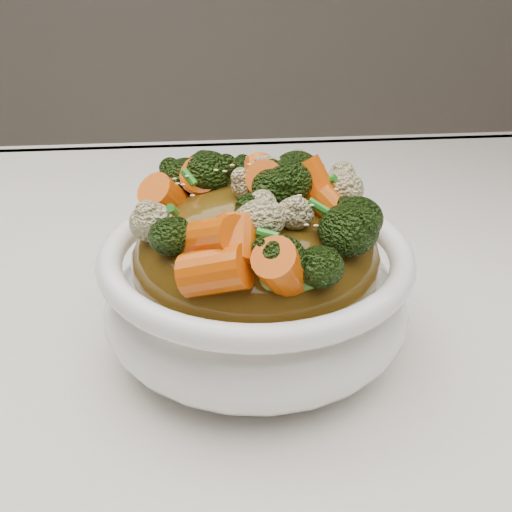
{
  "coord_description": "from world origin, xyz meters",
  "views": [
    {
      "loc": [
        0.02,
        -0.39,
        1.03
      ],
      "look_at": [
        0.05,
        -0.0,
        0.82
      ],
      "focal_mm": 50.0,
      "sensor_mm": 36.0,
      "label": 1
    }
  ],
  "objects": [
    {
      "name": "broccoli",
      "position": [
        0.05,
        -0.0,
        0.87
      ],
      "size": [
        0.2,
        0.2,
        0.04
      ],
      "primitive_type": null,
      "rotation": [
        0.0,
        0.0,
        0.35
      ],
      "color": "black",
      "rests_on": "sauce_base"
    },
    {
      "name": "sesame_seeds",
      "position": [
        0.05,
        -0.0,
        0.87
      ],
      "size": [
        0.18,
        0.18,
        0.01
      ],
      "primitive_type": null,
      "rotation": [
        0.0,
        0.0,
        0.35
      ],
      "color": "beige",
      "rests_on": "sauce_base"
    },
    {
      "name": "carrots",
      "position": [
        0.05,
        -0.0,
        0.87
      ],
      "size": [
        0.2,
        0.2,
        0.05
      ],
      "primitive_type": null,
      "rotation": [
        0.0,
        0.0,
        0.35
      ],
      "color": "#D85307",
      "rests_on": "sauce_base"
    },
    {
      "name": "bowl",
      "position": [
        0.05,
        -0.0,
        0.79
      ],
      "size": [
        0.25,
        0.25,
        0.08
      ],
      "primitive_type": null,
      "rotation": [
        0.0,
        0.0,
        0.35
      ],
      "color": "white",
      "rests_on": "tablecloth"
    },
    {
      "name": "sauce_base",
      "position": [
        0.05,
        -0.0,
        0.82
      ],
      "size": [
        0.2,
        0.2,
        0.09
      ],
      "primitive_type": "ellipsoid",
      "rotation": [
        0.0,
        0.0,
        0.35
      ],
      "color": "#4C340D",
      "rests_on": "bowl"
    },
    {
      "name": "tablecloth",
      "position": [
        0.0,
        0.0,
        0.73
      ],
      "size": [
        1.2,
        0.8,
        0.04
      ],
      "primitive_type": "cube",
      "color": "white",
      "rests_on": "dining_table"
    },
    {
      "name": "scallions",
      "position": [
        0.05,
        -0.0,
        0.87
      ],
      "size": [
        0.15,
        0.15,
        0.02
      ],
      "primitive_type": null,
      "rotation": [
        0.0,
        0.0,
        0.35
      ],
      "color": "#20761B",
      "rests_on": "sauce_base"
    },
    {
      "name": "cauliflower",
      "position": [
        0.05,
        -0.0,
        0.87
      ],
      "size": [
        0.2,
        0.2,
        0.03
      ],
      "primitive_type": null,
      "rotation": [
        0.0,
        0.0,
        0.35
      ],
      "color": "#CCC08B",
      "rests_on": "sauce_base"
    }
  ]
}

